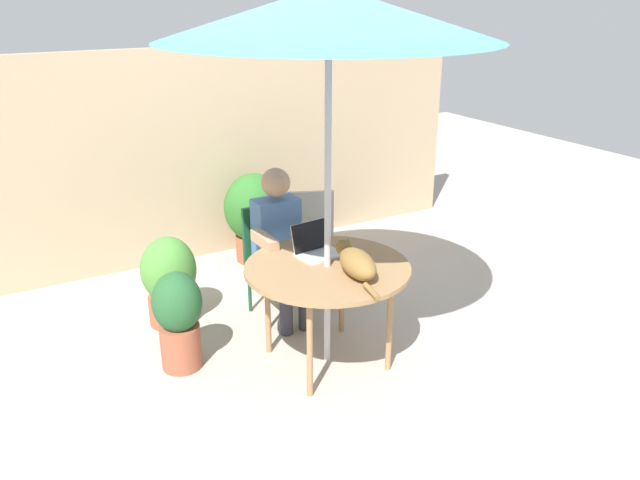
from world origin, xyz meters
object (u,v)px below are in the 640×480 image
at_px(patio_umbrella, 329,14).
at_px(potted_plant_by_chair, 169,279).
at_px(laptop, 315,245).
at_px(potted_plant_near_fence, 255,213).
at_px(chair_occupied, 272,252).
at_px(person_seated, 281,239).
at_px(potted_plant_corner, 178,317).
at_px(chair_empty, 311,237).
at_px(patio_table, 327,273).
at_px(cat, 356,262).

bearing_deg(patio_umbrella, potted_plant_by_chair, 125.47).
distance_m(laptop, potted_plant_near_fence, 1.72).
xyz_separation_m(chair_occupied, person_seated, (0.00, -0.16, 0.17)).
xyz_separation_m(laptop, potted_plant_corner, (-0.95, 0.21, -0.41)).
height_order(chair_empty, potted_plant_near_fence, chair_empty).
xyz_separation_m(chair_empty, potted_plant_near_fence, (-0.12, 0.89, -0.04)).
relative_size(patio_table, patio_umbrella, 0.45).
bearing_deg(chair_occupied, potted_plant_near_fence, 73.11).
bearing_deg(chair_empty, laptop, -117.00).
bearing_deg(potted_plant_by_chair, chair_occupied, -16.16).
xyz_separation_m(chair_occupied, potted_plant_near_fence, (0.31, 1.04, -0.04)).
distance_m(chair_occupied, potted_plant_near_fence, 1.08).
height_order(patio_umbrella, potted_plant_near_fence, patio_umbrella).
distance_m(patio_umbrella, chair_occupied, 1.99).
distance_m(person_seated, cat, 0.92).
relative_size(chair_occupied, potted_plant_corner, 1.24).
height_order(patio_table, chair_occupied, chair_occupied).
xyz_separation_m(person_seated, laptop, (0.03, -0.48, 0.11)).
bearing_deg(cat, potted_plant_near_fence, 83.90).
xyz_separation_m(chair_occupied, potted_plant_by_chair, (-0.77, 0.22, -0.14)).
xyz_separation_m(patio_umbrella, chair_occupied, (0.00, 0.86, -1.80)).
bearing_deg(potted_plant_near_fence, patio_table, -99.43).
bearing_deg(cat, potted_plant_by_chair, 123.76).
bearing_deg(laptop, patio_table, -98.69).
bearing_deg(patio_umbrella, laptop, 81.31).
height_order(chair_occupied, chair_empty, same).
bearing_deg(chair_occupied, chair_empty, 18.51).
bearing_deg(patio_table, potted_plant_corner, 154.57).
bearing_deg(potted_plant_by_chair, potted_plant_near_fence, 36.84).
distance_m(laptop, potted_plant_by_chair, 1.25).
bearing_deg(potted_plant_corner, laptop, -12.38).
height_order(cat, potted_plant_near_fence, cat).
relative_size(person_seated, potted_plant_near_fence, 1.43).
bearing_deg(potted_plant_near_fence, chair_empty, -82.63).
xyz_separation_m(laptop, cat, (0.06, -0.43, 0.02)).
distance_m(chair_occupied, person_seated, 0.23).
bearing_deg(cat, chair_empty, 74.30).
height_order(patio_table, patio_umbrella, patio_umbrella).
distance_m(chair_occupied, cat, 1.11).
distance_m(cat, potted_plant_near_fence, 2.14).
relative_size(cat, potted_plant_near_fence, 0.76).
distance_m(chair_occupied, chair_empty, 0.45).
distance_m(cat, potted_plant_by_chair, 1.61).
bearing_deg(person_seated, potted_plant_corner, -163.58).
xyz_separation_m(person_seated, potted_plant_by_chair, (-0.77, 0.38, -0.31)).
height_order(cat, potted_plant_corner, cat).
relative_size(laptop, cat, 0.51).
height_order(laptop, cat, laptop).
bearing_deg(chair_occupied, person_seated, -90.00).
distance_m(patio_table, cat, 0.26).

